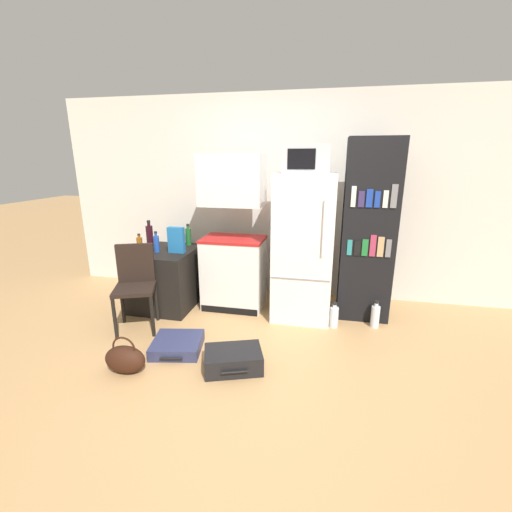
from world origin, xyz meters
TOP-DOWN VIEW (x-y plane):
  - ground_plane at (0.00, 0.00)m, footprint 24.00×24.00m
  - wall_back at (0.20, 2.00)m, footprint 6.40×0.10m
  - side_table at (-1.34, 1.20)m, footprint 0.72×0.79m
  - kitchen_hutch at (-0.51, 1.35)m, footprint 0.73×0.51m
  - refrigerator at (0.32, 1.28)m, footprint 0.64×0.66m
  - microwave at (0.32, 1.28)m, footprint 0.48×0.38m
  - bookshelf at (1.01, 1.41)m, footprint 0.56×0.40m
  - bottle_ketchup_red at (-1.26, 1.41)m, footprint 0.07×0.07m
  - bottle_amber_beer at (-1.60, 1.12)m, footprint 0.07×0.07m
  - bottle_wine_dark at (-1.60, 1.38)m, footprint 0.08×0.08m
  - bottle_blue_soda at (-1.37, 1.11)m, footprint 0.07×0.07m
  - bottle_green_tall at (-1.14, 1.51)m, footprint 0.07×0.07m
  - bowl at (-1.51, 0.91)m, footprint 0.15×0.15m
  - cereal_box at (-1.13, 1.14)m, footprint 0.19×0.07m
  - chair at (-1.38, 0.63)m, footprint 0.52×0.52m
  - suitcase_large_flat at (-0.16, 0.07)m, footprint 0.57×0.48m
  - suitcase_small_flat at (-0.76, 0.24)m, footprint 0.53×0.52m
  - handbag at (-1.05, -0.17)m, footprint 0.36×0.20m
  - water_bottle_front at (1.13, 1.13)m, footprint 0.09×0.09m
  - water_bottle_middle at (0.70, 1.04)m, footprint 0.09×0.09m

SIDE VIEW (x-z plane):
  - ground_plane at x=0.00m, z-range 0.00..0.00m
  - suitcase_small_flat at x=-0.76m, z-range 0.00..0.11m
  - suitcase_large_flat at x=-0.16m, z-range 0.00..0.17m
  - water_bottle_middle at x=0.70m, z-range -0.02..0.26m
  - handbag at x=-1.05m, z-range -0.04..0.29m
  - water_bottle_front at x=1.13m, z-range -0.02..0.28m
  - side_table at x=-1.34m, z-range 0.00..0.71m
  - chair at x=-1.38m, z-range 0.09..0.98m
  - bowl at x=-1.51m, z-range 0.71..0.75m
  - bottle_ketchup_red at x=-1.26m, z-range 0.69..0.88m
  - bottle_amber_beer at x=-1.60m, z-range 0.69..0.89m
  - refrigerator at x=0.32m, z-range 0.00..1.61m
  - bottle_blue_soda at x=-1.37m, z-range 0.69..0.93m
  - bottle_green_tall at x=-1.14m, z-range 0.68..0.95m
  - kitchen_hutch at x=-0.51m, z-range -0.08..1.73m
  - bottle_wine_dark at x=-1.60m, z-range 0.68..1.00m
  - cereal_box at x=-1.13m, z-range 0.71..1.01m
  - bookshelf at x=1.01m, z-range 0.00..1.98m
  - wall_back at x=0.20m, z-range 0.00..2.54m
  - microwave at x=0.32m, z-range 1.61..1.90m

